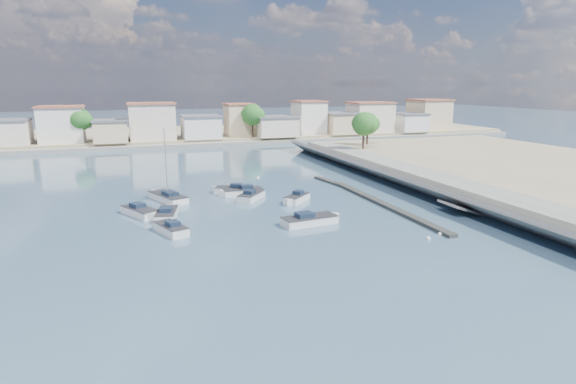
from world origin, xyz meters
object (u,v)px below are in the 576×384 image
object	(u,v)px
motorboat_b	(252,196)
motorboat_c	(241,192)
motorboat_f	(231,190)
motorboat_a	(170,229)
motorboat_h	(312,220)
sailboat	(167,197)
motorboat_e	(167,214)
motorboat_g	(142,212)
motorboat_d	(296,199)

from	to	relation	value
motorboat_b	motorboat_c	world-z (taller)	same
motorboat_c	motorboat_f	xyz separation A→B (m)	(-0.92, 1.62, -0.00)
motorboat_a	motorboat_h	world-z (taller)	same
motorboat_a	motorboat_f	bearing A→B (deg)	58.51
motorboat_f	sailboat	size ratio (longest dim) A/B	0.54
motorboat_b	sailboat	distance (m)	10.43
sailboat	motorboat_e	bearing A→B (deg)	-94.46
motorboat_c	motorboat_f	world-z (taller)	same
motorboat_f	sailboat	xyz separation A→B (m)	(-8.30, -1.43, 0.03)
sailboat	motorboat_f	bearing A→B (deg)	9.81
motorboat_f	motorboat_e	bearing A→B (deg)	-133.83
motorboat_c	motorboat_g	distance (m)	13.86
motorboat_b	motorboat_c	size ratio (longest dim) A/B	0.84
motorboat_a	motorboat_c	world-z (taller)	same
motorboat_c	motorboat_e	xyz separation A→B (m)	(-9.83, -7.67, -0.00)
motorboat_d	motorboat_c	bearing A→B (deg)	133.71
motorboat_a	motorboat_f	world-z (taller)	same
motorboat_b	motorboat_h	bearing A→B (deg)	-76.17
motorboat_b	sailboat	xyz separation A→B (m)	(-10.07, 2.69, 0.03)
motorboat_h	motorboat_c	bearing A→B (deg)	104.67
motorboat_a	sailboat	xyz separation A→B (m)	(0.84, 13.48, 0.03)
motorboat_b	motorboat_c	bearing A→B (deg)	108.74
motorboat_b	motorboat_h	world-z (taller)	same
motorboat_e	motorboat_g	xyz separation A→B (m)	(-2.57, 1.48, 0.00)
motorboat_g	motorboat_e	bearing A→B (deg)	-29.91
motorboat_e	sailboat	world-z (taller)	sailboat
motorboat_e	motorboat_g	distance (m)	2.96
motorboat_d	sailboat	bearing A→B (deg)	158.10
motorboat_b	motorboat_c	distance (m)	2.65
motorboat_c	motorboat_e	size ratio (longest dim) A/B	1.01
motorboat_a	motorboat_b	bearing A→B (deg)	44.69
motorboat_d	motorboat_g	size ratio (longest dim) A/B	0.73
motorboat_c	motorboat_g	world-z (taller)	same
motorboat_a	motorboat_e	world-z (taller)	same
motorboat_f	motorboat_g	bearing A→B (deg)	-145.77
motorboat_h	motorboat_d	bearing A→B (deg)	80.41
motorboat_d	motorboat_g	bearing A→B (deg)	-178.49
motorboat_f	motorboat_h	world-z (taller)	same
motorboat_a	motorboat_b	distance (m)	15.34
motorboat_a	motorboat_d	world-z (taller)	same
motorboat_g	motorboat_d	bearing A→B (deg)	1.51
motorboat_b	motorboat_d	world-z (taller)	same
motorboat_e	motorboat_h	bearing A→B (deg)	-27.88
motorboat_b	motorboat_d	xyz separation A→B (m)	(4.62, -3.21, -0.00)
motorboat_c	motorboat_h	size ratio (longest dim) A/B	0.87
motorboat_a	motorboat_h	bearing A→B (deg)	-6.71
motorboat_b	motorboat_f	distance (m)	4.49
motorboat_f	motorboat_g	size ratio (longest dim) A/B	0.87
motorboat_a	sailboat	bearing A→B (deg)	86.45
sailboat	motorboat_b	bearing A→B (deg)	-14.95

